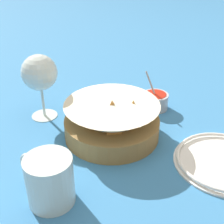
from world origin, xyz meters
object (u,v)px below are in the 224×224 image
at_px(sauce_cup, 155,100).
at_px(beer_mug, 50,182).
at_px(food_basket, 112,122).
at_px(side_plate, 223,161).
at_px(wine_glass, 39,74).

xyz_separation_m(sauce_cup, beer_mug, (-0.03, 0.43, 0.02)).
height_order(food_basket, side_plate, food_basket).
relative_size(wine_glass, beer_mug, 1.38).
bearing_deg(beer_mug, side_plate, -125.74).
relative_size(sauce_cup, beer_mug, 0.83).
relative_size(food_basket, sauce_cup, 2.19).
xyz_separation_m(food_basket, sauce_cup, (-0.01, -0.19, -0.02)).
xyz_separation_m(sauce_cup, side_plate, (-0.25, 0.12, -0.02)).
bearing_deg(wine_glass, sauce_cup, -134.18).
height_order(food_basket, wine_glass, wine_glass).
bearing_deg(sauce_cup, food_basket, 86.48).
bearing_deg(food_basket, sauce_cup, -93.52).
distance_m(wine_glass, side_plate, 0.50).
bearing_deg(wine_glass, food_basket, -169.56).
distance_m(wine_glass, beer_mug, 0.33).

